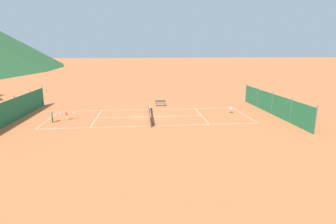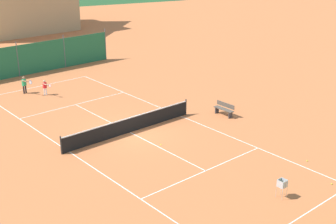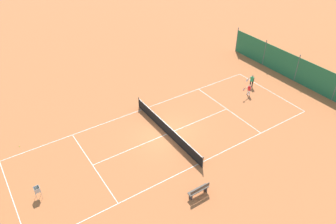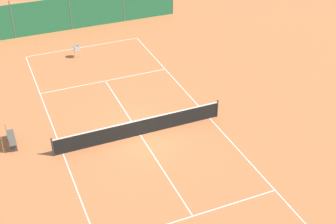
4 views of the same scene
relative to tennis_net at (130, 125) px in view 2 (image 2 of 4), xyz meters
name	(u,v)px [view 2 (image 2 of 4)]	position (x,y,z in m)	size (l,w,h in m)	color
ground_plane	(130,132)	(0.00, 0.00, -0.50)	(600.00, 600.00, 0.00)	#BC6638
court_line_markings	(130,132)	(0.00, 0.00, -0.50)	(8.25, 23.85, 0.01)	white
tennis_net	(130,125)	(0.00, 0.00, 0.00)	(9.18, 0.08, 1.06)	#2D2D2D
windscreen_fence_far	(18,61)	(0.00, 15.50, 0.81)	(17.28, 0.08, 2.90)	#236B42
player_far_baseline	(24,84)	(-1.58, 10.95, 0.26)	(0.42, 1.11, 1.30)	black
player_far_service	(45,86)	(-0.60, 9.61, 0.17)	(0.38, 1.01, 1.14)	white
tennis_ball_mid_court	(161,145)	(0.26, -2.59, -0.47)	(0.07, 0.07, 0.07)	#CCE033
tennis_ball_service_box	(307,161)	(4.77, -9.12, -0.47)	(0.07, 0.07, 0.07)	#CCE033
tennis_ball_far_corner	(332,184)	(3.59, -11.26, -0.47)	(0.07, 0.07, 0.07)	#CCE033
ball_hopper	(282,184)	(0.81, -10.39, 0.15)	(0.36, 0.36, 0.89)	#B7B7BC
courtside_bench	(224,109)	(6.34, -1.74, -0.05)	(0.36, 1.50, 0.84)	#51473D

